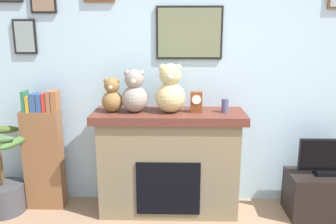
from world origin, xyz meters
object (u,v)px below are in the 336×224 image
object	(u,v)px
fireplace	(169,161)
teddy_bear_brown	(135,93)
potted_plant	(3,186)
candle_jar	(225,106)
tv_stand	(323,194)
television	(327,158)
teddy_bear_cream	(170,91)
mantel_clock	(196,102)
teddy_bear_tan	(112,97)
bookshelf	(44,154)

from	to	relation	value
fireplace	teddy_bear_brown	distance (m)	0.77
potted_plant	candle_jar	bearing A→B (deg)	1.90
candle_jar	tv_stand	bearing A→B (deg)	-2.70
fireplace	candle_jar	distance (m)	0.79
television	tv_stand	bearing A→B (deg)	90.00
potted_plant	television	world-z (taller)	potted_plant
potted_plant	teddy_bear_cream	world-z (taller)	teddy_bear_cream
candle_jar	television	bearing A→B (deg)	-2.78
candle_jar	fireplace	bearing A→B (deg)	178.11
mantel_clock	teddy_bear_tan	world-z (taller)	teddy_bear_tan
fireplace	teddy_bear_brown	world-z (taller)	teddy_bear_brown
fireplace	tv_stand	bearing A→B (deg)	-2.42
fireplace	television	size ratio (longest dim) A/B	2.68
candle_jar	potted_plant	bearing A→B (deg)	-178.10
mantel_clock	teddy_bear_cream	size ratio (longest dim) A/B	0.43
bookshelf	teddy_bear_brown	distance (m)	1.15
candle_jar	mantel_clock	distance (m)	0.28
fireplace	teddy_bear_cream	distance (m)	0.72
teddy_bear_brown	television	bearing A→B (deg)	-1.48
potted_plant	mantel_clock	size ratio (longest dim) A/B	4.36
television	teddy_bear_brown	size ratio (longest dim) A/B	1.34
mantel_clock	teddy_bear_tan	xyz separation A→B (m)	(-0.80, 0.00, 0.05)
teddy_bear_brown	teddy_bear_cream	size ratio (longest dim) A/B	0.88
fireplace	tv_stand	distance (m)	1.57
potted_plant	candle_jar	distance (m)	2.35
tv_stand	television	bearing A→B (deg)	-90.00
bookshelf	teddy_bear_cream	bearing A→B (deg)	-2.37
tv_stand	teddy_bear_cream	world-z (taller)	teddy_bear_cream
television	teddy_bear_brown	bearing A→B (deg)	178.52
tv_stand	teddy_bear_brown	size ratio (longest dim) A/B	1.69
tv_stand	television	distance (m)	0.39
television	teddy_bear_cream	xyz separation A→B (m)	(-1.52, 0.05, 0.64)
tv_stand	mantel_clock	distance (m)	1.57
tv_stand	teddy_bear_cream	distance (m)	1.84
tv_stand	teddy_bear_tan	distance (m)	2.29
mantel_clock	teddy_bear_cream	xyz separation A→B (m)	(-0.25, 0.00, 0.11)
teddy_bear_tan	candle_jar	bearing A→B (deg)	0.02
fireplace	teddy_bear_cream	xyz separation A→B (m)	(0.01, -0.02, 0.72)
teddy_bear_brown	bookshelf	bearing A→B (deg)	176.78
fireplace	potted_plant	world-z (taller)	fireplace
tv_stand	candle_jar	bearing A→B (deg)	177.30
candle_jar	teddy_bear_tan	xyz separation A→B (m)	(-1.08, -0.00, 0.08)
teddy_bear_brown	candle_jar	bearing A→B (deg)	0.03
bookshelf	candle_jar	xyz separation A→B (m)	(1.81, -0.05, 0.53)
fireplace	tv_stand	world-z (taller)	fireplace
fireplace	mantel_clock	xyz separation A→B (m)	(0.26, -0.02, 0.61)
potted_plant	candle_jar	size ratio (longest dim) A/B	6.52
bookshelf	teddy_bear_brown	bearing A→B (deg)	-3.22
potted_plant	tv_stand	bearing A→B (deg)	0.46
fireplace	teddy_bear_tan	xyz separation A→B (m)	(-0.54, -0.02, 0.66)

